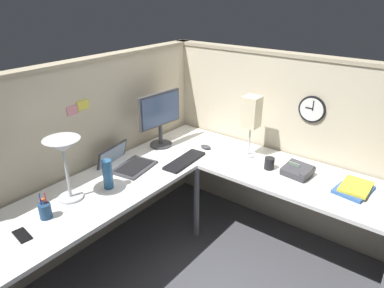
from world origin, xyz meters
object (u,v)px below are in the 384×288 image
keyboard (185,161)px  wall_clock (312,109)px  monitor (160,115)px  computer_mouse (206,147)px  desk_lamp_dome (63,151)px  pen_cup (45,211)px  office_phone (298,171)px  laptop (125,163)px  cell_phone (22,235)px  thermos_flask (108,174)px  coffee_mug (269,163)px  book_stack (354,188)px  desk_lamp_paper (251,114)px

keyboard → wall_clock: 1.12m
monitor → computer_mouse: bearing=-61.8°
desk_lamp_dome → computer_mouse: bearing=-12.3°
monitor → pen_cup: 1.30m
computer_mouse → office_phone: (0.03, -0.85, 0.02)m
laptop → cell_phone: bearing=-169.2°
computer_mouse → thermos_flask: (-0.98, 0.17, 0.09)m
computer_mouse → desk_lamp_dome: 1.31m
cell_phone → coffee_mug: bearing=-17.9°
monitor → laptop: bearing=-176.5°
monitor → laptop: (-0.48, -0.03, -0.27)m
wall_clock → keyboard: bearing=132.1°
computer_mouse → book_stack: bearing=-87.0°
computer_mouse → desk_lamp_paper: desk_lamp_paper is taller
cell_phone → office_phone: office_phone is taller
cell_phone → coffee_mug: size_ratio=1.50×
cell_phone → laptop: bearing=18.1°
desk_lamp_dome → laptop: bearing=6.9°
computer_mouse → desk_lamp_paper: bearing=-73.9°
laptop → book_stack: laptop is taller
computer_mouse → book_stack: book_stack is taller
desk_lamp_dome → cell_phone: size_ratio=3.09×
computer_mouse → desk_lamp_paper: 0.54m
pen_cup → coffee_mug: (1.46, -0.82, -0.00)m
cell_phone → coffee_mug: 1.82m
thermos_flask → book_stack: size_ratio=0.72×
book_stack → coffee_mug: (-0.07, 0.64, 0.03)m
wall_clock → monitor: bearing=116.3°
pen_cup → cell_phone: bearing=-165.2°
desk_lamp_dome → book_stack: 2.03m
book_stack → computer_mouse: bearing=93.0°
keyboard → pen_cup: (-1.14, 0.21, 0.04)m
book_stack → laptop: bearing=114.7°
computer_mouse → thermos_flask: bearing=170.2°
laptop → office_phone: size_ratio=1.90×
desk_lamp_dome → desk_lamp_paper: 1.49m
desk_lamp_dome → wall_clock: (1.60, -1.05, 0.07)m
coffee_mug → wall_clock: 0.56m
keyboard → desk_lamp_paper: 0.67m
thermos_flask → cell_phone: bearing=-178.4°
monitor → desk_lamp_paper: (0.30, -0.74, 0.09)m
cell_phone → office_phone: bearing=-23.5°
computer_mouse → cell_phone: size_ratio=0.72×
desk_lamp_dome → keyboard: bearing=-17.2°
pen_cup → thermos_flask: thermos_flask is taller
computer_mouse → desk_lamp_dome: desk_lamp_dome is taller
desk_lamp_paper → coffee_mug: desk_lamp_paper is taller
computer_mouse → pen_cup: bearing=172.3°
computer_mouse → book_stack: 1.26m
office_phone → desk_lamp_paper: 0.59m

